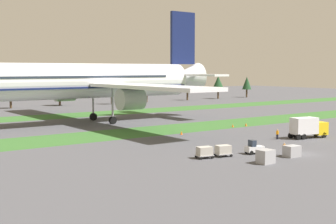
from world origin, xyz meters
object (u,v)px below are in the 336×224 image
catering_truck (308,127)px  taxiway_marker_0 (233,126)px  cargo_dolly_second (204,151)px  ground_crew_marshaller (284,148)px  uld_container_1 (292,151)px  uld_container_0 (266,157)px  airliner (91,81)px  cargo_dolly_lead (223,150)px  ground_crew_loader (277,134)px  baggage_tug (254,148)px  taxiway_marker_1 (181,133)px  taxiway_marker_2 (246,124)px

catering_truck → taxiway_marker_0: bearing=-169.8°
cargo_dolly_second → ground_crew_marshaller: ground_crew_marshaller is taller
catering_truck → uld_container_1: bearing=-48.2°
uld_container_1 → uld_container_0: bearing=-171.2°
airliner → catering_truck: airliner is taller
cargo_dolly_lead → airliner: bearing=-173.1°
catering_truck → uld_container_0: 24.72m
ground_crew_loader → uld_container_0: uld_container_0 is taller
uld_container_0 → taxiway_marker_0: 37.03m
baggage_tug → catering_truck: (18.57, 5.02, 1.14)m
uld_container_0 → taxiway_marker_1: size_ratio=2.90×
airliner → cargo_dolly_lead: (-3.56, -46.32, -8.42)m
catering_truck → uld_container_0: catering_truck is taller
taxiway_marker_2 → taxiway_marker_1: bearing=-173.1°
cargo_dolly_second → taxiway_marker_0: bearing=141.2°
cargo_dolly_lead → ground_crew_loader: (18.06, 6.14, 0.03)m
cargo_dolly_second → taxiway_marker_2: bearing=137.3°
airliner → taxiway_marker_1: bearing=-169.9°
ground_crew_loader → uld_container_0: (-16.89, -12.65, -0.07)m
uld_container_1 → taxiway_marker_2: bearing=54.8°
ground_crew_marshaller → uld_container_0: uld_container_0 is taller
baggage_tug → ground_crew_marshaller: size_ratio=1.61×
airliner → taxiway_marker_1: 28.14m
ground_crew_loader → catering_truck: bearing=-12.7°
airliner → cargo_dolly_lead: airliner is taller
ground_crew_loader → uld_container_1: bearing=-123.9°
baggage_tug → uld_container_1: baggage_tug is taller
ground_crew_loader → uld_container_0: bearing=-134.7°
baggage_tug → taxiway_marker_1: size_ratio=4.06×
ground_crew_loader → taxiway_marker_1: (-9.72, 13.94, -0.60)m
airliner → cargo_dolly_lead: size_ratio=30.41×
airliner → taxiway_marker_0: (20.21, -23.51, -9.04)m
catering_truck → taxiway_marker_0: catering_truck is taller
cargo_dolly_second → uld_container_1: size_ratio=1.23×
catering_truck → uld_container_0: size_ratio=3.63×
cargo_dolly_second → uld_container_0: uld_container_0 is taller
uld_container_0 → taxiway_marker_2: uld_container_0 is taller
catering_truck → taxiway_marker_1: 22.13m
uld_container_0 → taxiway_marker_0: uld_container_0 is taller
cargo_dolly_lead → taxiway_marker_1: (8.34, 20.08, -0.57)m
ground_crew_loader → airliner: bearing=118.3°
taxiway_marker_1 → taxiway_marker_2: 18.90m
ground_crew_marshaller → taxiway_marker_2: 33.03m
airliner → ground_crew_loader: 43.53m
airliner → taxiway_marker_1: (4.78, -26.24, -8.99)m
uld_container_1 → ground_crew_marshaller: bearing=88.0°
taxiway_marker_0 → taxiway_marker_1: taxiway_marker_1 is taller
ground_crew_loader → cargo_dolly_lead: bearing=-152.8°
taxiway_marker_1 → baggage_tug: bearing=-99.2°
baggage_tug → taxiway_marker_2: baggage_tug is taller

